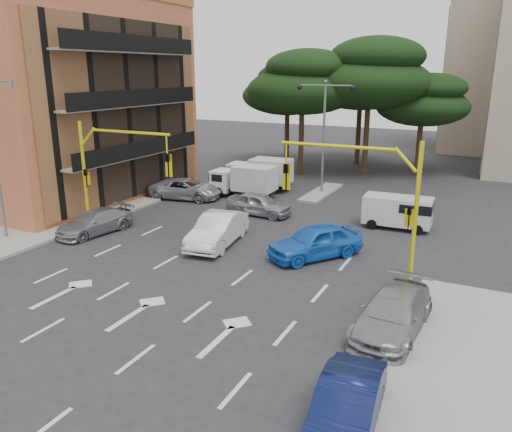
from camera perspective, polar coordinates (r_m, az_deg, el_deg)
The scene contains 21 objects.
ground at distance 22.46m, azimuth -6.13°, elevation -6.12°, with size 120.00×120.00×0.00m, color #28282B.
median_strip at distance 36.29m, azimuth 7.49°, elevation 2.70°, with size 1.40×6.00×0.15m, color gray.
apartment_orange at distance 38.80m, azimuth -23.19°, elevation 12.56°, with size 15.19×16.15×13.70m.
pine_left_near at distance 42.24m, azimuth 5.40°, elevation 14.99°, with size 9.15×9.15×10.23m.
pine_center at distance 42.64m, azimuth 12.96°, elevation 15.61°, with size 9.98×9.98×11.16m.
pine_left_far at distance 47.09m, azimuth 3.68°, elevation 14.31°, with size 8.32×8.32×9.30m.
pine_right at distance 43.89m, azimuth 18.62°, elevation 12.47°, with size 7.49×7.49×8.37m.
pine_back at distance 47.98m, azimuth 12.00°, elevation 14.87°, with size 9.15×9.15×10.23m.
signal_mast_right at distance 20.47m, azimuth 12.99°, elevation 2.76°, with size 5.79×0.37×6.00m.
signal_mast_left at distance 26.96m, azimuth -16.45°, elevation 5.72°, with size 5.79×0.37×6.00m.
street_lamp_center at distance 35.43m, azimuth 7.82°, elevation 11.14°, with size 4.16×0.36×7.77m.
car_white_hatch at distance 25.26m, azimuth -4.41°, elevation -1.58°, with size 1.68×4.83×1.59m, color silver.
car_blue_compact at distance 23.67m, azimuth 6.78°, elevation -2.90°, with size 1.87×4.65×1.58m, color blue.
car_silver_wagon at distance 28.38m, azimuth -17.95°, elevation -0.66°, with size 1.78×4.38×1.27m, color gray.
car_silver_cross_a at distance 34.70m, azimuth -8.02°, elevation 3.09°, with size 2.29×4.96×1.38m, color #A5A9AD.
car_silver_cross_b at distance 30.44m, azimuth 0.35°, elevation 1.39°, with size 1.63×4.06×1.38m, color #9DA1A5.
car_navy_parked at distance 13.09m, azimuth 10.21°, elevation -20.92°, with size 1.43×4.09×1.35m, color #0C1440.
car_silver_parked at distance 17.66m, azimuth 15.37°, elevation -10.69°, with size 1.94×4.77×1.38m, color gray.
van_white at distance 28.92m, azimuth 15.86°, elevation 0.42°, with size 1.67×3.69×1.84m, color silver, non-canonical shape.
box_truck_a at distance 34.67m, azimuth -1.40°, elevation 3.98°, with size 1.93×4.59×2.26m, color white, non-canonical shape.
box_truck_b at distance 36.91m, azimuth 0.46°, elevation 4.82°, with size 2.00×4.77×2.35m, color silver, non-canonical shape.
Camera 1 is at (11.31, -17.43, 8.54)m, focal length 35.00 mm.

